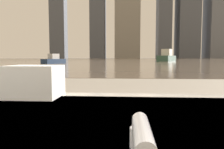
% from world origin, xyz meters
% --- Properties ---
extents(faucet_far, '(0.04, 0.19, 0.08)m').
position_xyz_m(faucet_far, '(0.30, 0.19, 0.57)').
color(faucet_far, silver).
rests_on(faucet_far, bathtub).
extents(towel_stack, '(0.25, 0.21, 0.16)m').
position_xyz_m(towel_stack, '(-0.19, 0.84, 0.60)').
color(towel_stack, white).
rests_on(towel_stack, bathtub).
extents(harbor_water, '(180.00, 110.00, 0.01)m').
position_xyz_m(harbor_water, '(0.00, 62.00, 0.01)').
color(harbor_water, gray).
rests_on(harbor_water, ground_plane).
extents(harbor_boat_0, '(2.06, 2.93, 1.05)m').
position_xyz_m(harbor_boat_0, '(-7.67, 22.67, 0.38)').
color(harbor_boat_0, navy).
rests_on(harbor_boat_0, harbor_water).
extents(harbor_boat_1, '(3.80, 5.48, 1.95)m').
position_xyz_m(harbor_boat_1, '(6.50, 35.47, 0.70)').
color(harbor_boat_1, '#335647').
rests_on(harbor_boat_1, harbor_water).
extents(skyline_tower_0, '(8.15, 6.84, 52.77)m').
position_xyz_m(skyline_tower_0, '(-37.65, 118.00, 26.38)').
color(skyline_tower_0, '#4C515B').
rests_on(skyline_tower_0, ground_plane).
extents(skyline_tower_3, '(6.66, 12.04, 37.90)m').
position_xyz_m(skyline_tower_3, '(18.95, 118.00, 18.95)').
color(skyline_tower_3, '#4C515B').
rests_on(skyline_tower_3, ground_plane).
extents(skyline_tower_4, '(10.36, 13.68, 39.73)m').
position_xyz_m(skyline_tower_4, '(31.06, 118.00, 19.86)').
color(skyline_tower_4, '#4C515B').
rests_on(skyline_tower_4, ground_plane).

